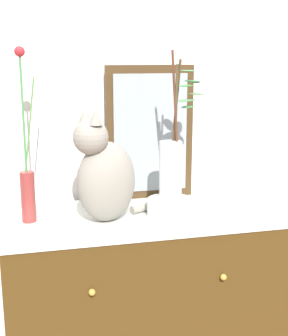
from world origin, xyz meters
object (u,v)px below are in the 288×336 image
vase_glass_clear (172,163)px  vase_slim_green (27,181)px  sideboard (144,311)px  cat_sitting (104,175)px  mirror_leaning (150,133)px  bowl_porcelain (170,208)px

vase_glass_clear → vase_slim_green: bearing=173.1°
sideboard → cat_sitting: size_ratio=2.56×
mirror_leaning → cat_sitting: size_ratio=1.32×
sideboard → bowl_porcelain: (0.09, -0.05, 0.45)m
vase_slim_green → vase_glass_clear: bearing=-6.9°
sideboard → cat_sitting: cat_sitting is taller
cat_sitting → vase_slim_green: vase_slim_green is taller
sideboard → vase_glass_clear: vase_glass_clear is taller
vase_slim_green → bowl_porcelain: bearing=-6.9°
vase_slim_green → mirror_leaning: bearing=21.0°
cat_sitting → bowl_porcelain: size_ratio=2.39×
mirror_leaning → vase_glass_clear: size_ratio=1.01×
sideboard → vase_glass_clear: 0.64m
sideboard → mirror_leaning: mirror_leaning is taller
cat_sitting → bowl_porcelain: 0.29m
mirror_leaning → bowl_porcelain: mirror_leaning is taller
mirror_leaning → bowl_porcelain: size_ratio=3.16×
mirror_leaning → vase_slim_green: (-0.51, -0.19, -0.13)m
vase_slim_green → cat_sitting: bearing=-12.7°
mirror_leaning → cat_sitting: mirror_leaning is taller
mirror_leaning → cat_sitting: (-0.23, -0.26, -0.10)m
sideboard → vase_glass_clear: size_ratio=1.97×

